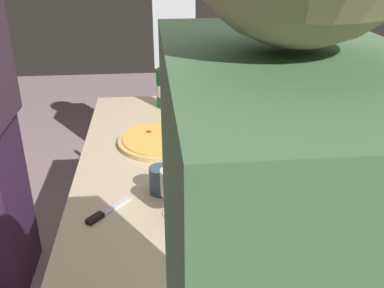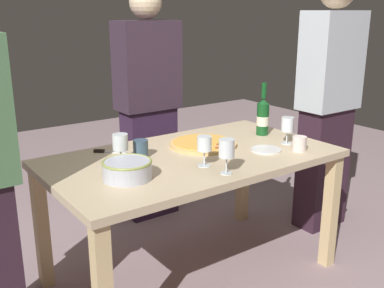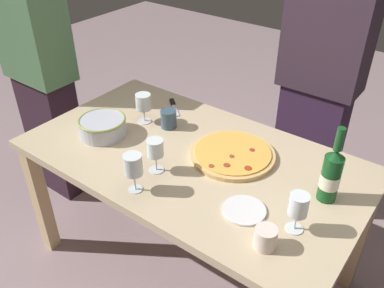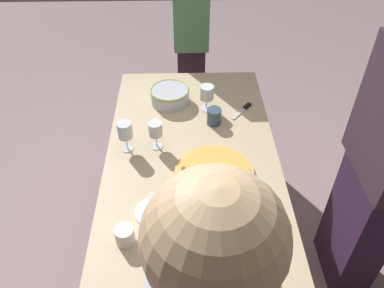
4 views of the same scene
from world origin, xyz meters
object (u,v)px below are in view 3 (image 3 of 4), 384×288
object	(u,v)px
serving_bowl	(103,126)
wine_bottle	(331,175)
dining_table	(192,171)
wine_glass_far_right	(143,103)
person_guest_left	(41,74)
wine_glass_far_left	(298,206)
pizza	(233,154)
wine_glass_by_bottle	(133,166)
pizza_knife	(174,105)
wine_glass_near_pizza	(155,150)
person_host	(319,83)
cup_amber	(266,238)
cup_ceramic	(169,119)
side_plate	(244,210)

from	to	relation	value
serving_bowl	wine_bottle	world-z (taller)	wine_bottle
dining_table	wine_glass_far_right	world-z (taller)	wine_glass_far_right
person_guest_left	wine_glass_far_left	bearing A→B (deg)	-4.62
pizza	wine_bottle	bearing A→B (deg)	-2.54
wine_glass_by_bottle	pizza	bearing A→B (deg)	66.27
serving_bowl	pizza_knife	world-z (taller)	serving_bowl
wine_glass_near_pizza	person_host	xyz separation A→B (m)	(0.30, 1.07, -0.01)
pizza	cup_amber	world-z (taller)	cup_amber
serving_bowl	pizza_knife	distance (m)	0.46
dining_table	wine_glass_by_bottle	distance (m)	0.41
wine_bottle	person_host	world-z (taller)	person_host
person_host	person_guest_left	distance (m)	1.64
wine_glass_far_left	serving_bowl	bearing A→B (deg)	178.45
cup_ceramic	pizza	bearing A→B (deg)	-3.59
dining_table	person_guest_left	distance (m)	1.17
serving_bowl	person_host	bearing A→B (deg)	54.85
wine_glass_by_bottle	side_plate	size ratio (longest dim) A/B	1.01
dining_table	wine_glass_near_pizza	distance (m)	0.28
serving_bowl	wine_glass_by_bottle	world-z (taller)	wine_glass_by_bottle
cup_amber	person_host	bearing A→B (deg)	104.21
wine_bottle	pizza_knife	size ratio (longest dim) A/B	2.14
serving_bowl	wine_glass_far_right	world-z (taller)	wine_glass_far_right
pizza	side_plate	xyz separation A→B (m)	(0.23, -0.29, -0.01)
wine_glass_far_right	cup_amber	size ratio (longest dim) A/B	1.91
side_plate	pizza_knife	xyz separation A→B (m)	(-0.76, 0.50, 0.00)
wine_glass_near_pizza	wine_glass_by_bottle	distance (m)	0.16
wine_glass_far_left	pizza_knife	bearing A→B (deg)	153.86
dining_table	wine_glass_near_pizza	size ratio (longest dim) A/B	10.06
dining_table	cup_ceramic	distance (m)	0.32
cup_amber	wine_glass_by_bottle	bearing A→B (deg)	-175.11
person_guest_left	serving_bowl	bearing A→B (deg)	-10.81
wine_bottle	pizza	bearing A→B (deg)	177.46
dining_table	serving_bowl	distance (m)	0.50
wine_glass_by_bottle	person_guest_left	distance (m)	1.17
pizza	person_host	bearing A→B (deg)	83.71
pizza	person_host	size ratio (longest dim) A/B	0.24
pizza	wine_glass_by_bottle	bearing A→B (deg)	-113.73
dining_table	side_plate	size ratio (longest dim) A/B	9.24
dining_table	side_plate	world-z (taller)	side_plate
wine_bottle	wine_glass_by_bottle	world-z (taller)	wine_bottle
cup_amber	wine_glass_near_pizza	bearing A→B (deg)	170.11
wine_glass_far_right	side_plate	distance (m)	0.83
pizza	wine_glass_near_pizza	world-z (taller)	wine_glass_near_pizza
wine_glass_far_right	side_plate	xyz separation A→B (m)	(0.78, -0.28, -0.10)
dining_table	cup_amber	size ratio (longest dim) A/B	19.24
serving_bowl	pizza_knife	bearing A→B (deg)	77.66
wine_glass_far_left	cup_ceramic	world-z (taller)	wine_glass_far_left
pizza	wine_bottle	distance (m)	0.47
cup_amber	person_host	world-z (taller)	person_host
wine_glass_far_left	wine_bottle	bearing A→B (deg)	83.38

